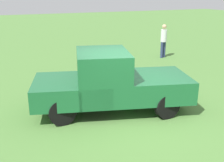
{
  "coord_description": "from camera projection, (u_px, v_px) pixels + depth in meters",
  "views": [
    {
      "loc": [
        -3.31,
        -6.2,
        3.35
      ],
      "look_at": [
        -0.17,
        0.6,
        0.9
      ],
      "focal_mm": 43.61,
      "sensor_mm": 36.0,
      "label": 1
    }
  ],
  "objects": [
    {
      "name": "ground_plane",
      "position": [
        126.0,
        116.0,
        7.71
      ],
      "size": [
        80.0,
        80.0,
        0.0
      ],
      "primitive_type": "plane",
      "color": "#54843D"
    },
    {
      "name": "pickup_truck",
      "position": [
        108.0,
        81.0,
        7.86
      ],
      "size": [
        4.81,
        3.05,
        1.79
      ],
      "rotation": [
        0.0,
        0.0,
        5.99
      ],
      "color": "black",
      "rests_on": "ground_plane"
    },
    {
      "name": "person_bystander",
      "position": [
        164.0,
        39.0,
        14.38
      ],
      "size": [
        0.4,
        0.4,
        1.77
      ],
      "rotation": [
        0.0,
        0.0,
        1.85
      ],
      "color": "navy",
      "rests_on": "ground_plane"
    }
  ]
}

